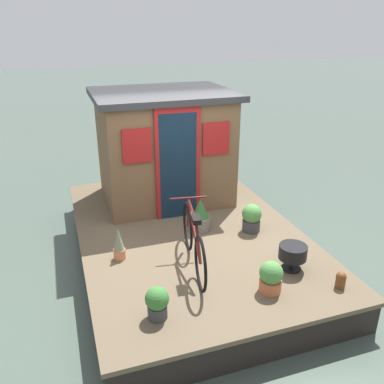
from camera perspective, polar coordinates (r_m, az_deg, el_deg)
name	(u,v)px	position (r m, az deg, el deg)	size (l,w,h in m)	color
ground_plane	(188,256)	(6.53, -0.57, -8.92)	(60.00, 60.00, 0.00)	#47564C
houseboat_deck	(188,243)	(6.41, -0.58, -7.09)	(4.82, 3.24, 0.48)	brown
houseboat_cabin	(164,146)	(7.09, -3.91, 6.39)	(1.81, 2.29, 1.90)	brown
bicycle	(194,241)	(5.22, 0.23, -6.83)	(1.61, 0.50, 0.81)	black
potted_plant_fern	(200,215)	(6.16, 1.16, -3.30)	(0.29, 0.29, 0.51)	slate
potted_plant_ivy	(252,218)	(6.21, 8.33, -3.57)	(0.30, 0.30, 0.43)	#38383D
potted_plant_geranium	(271,277)	(4.95, 10.96, -11.59)	(0.28, 0.28, 0.39)	#B2603D
potted_plant_sage	(119,244)	(5.54, -10.19, -7.23)	(0.16, 0.16, 0.45)	#C6754C
potted_plant_mint	(157,302)	(4.50, -4.90, -15.12)	(0.26, 0.26, 0.37)	#38383D
charcoal_grill	(293,253)	(5.39, 13.91, -8.27)	(0.36, 0.36, 0.34)	black
mooring_bollard	(341,280)	(5.28, 20.09, -11.43)	(0.12, 0.12, 0.21)	brown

